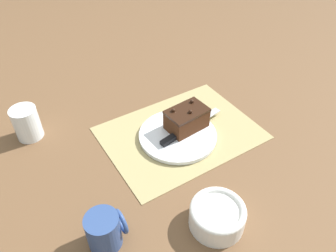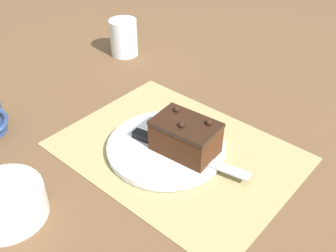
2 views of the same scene
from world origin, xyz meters
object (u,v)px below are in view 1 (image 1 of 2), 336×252
(chocolate_cake, at_px, (186,118))
(coffee_mug, at_px, (105,230))
(drinking_glass, at_px, (27,123))
(cake_plate, at_px, (178,135))
(serving_knife, at_px, (182,132))
(small_bowl, at_px, (217,215))

(chocolate_cake, xyz_separation_m, coffee_mug, (-0.36, -0.22, -0.00))
(drinking_glass, relative_size, coffee_mug, 1.13)
(coffee_mug, bearing_deg, drinking_glass, 96.57)
(cake_plate, xyz_separation_m, drinking_glass, (-0.38, 0.25, 0.04))
(chocolate_cake, height_order, serving_knife, chocolate_cake)
(small_bowl, xyz_separation_m, coffee_mug, (-0.24, 0.10, 0.01))
(chocolate_cake, relative_size, serving_knife, 0.52)
(chocolate_cake, bearing_deg, drinking_glass, 150.72)
(drinking_glass, bearing_deg, serving_knife, -33.05)
(cake_plate, bearing_deg, serving_knife, -23.47)
(drinking_glass, height_order, coffee_mug, drinking_glass)
(small_bowl, bearing_deg, serving_knife, 71.18)
(serving_knife, height_order, coffee_mug, coffee_mug)
(cake_plate, xyz_separation_m, serving_knife, (0.01, -0.01, 0.01))
(chocolate_cake, bearing_deg, cake_plate, -159.56)
(serving_knife, relative_size, drinking_glass, 2.44)
(cake_plate, relative_size, drinking_glass, 2.32)
(cake_plate, distance_m, small_bowl, 0.31)
(serving_knife, relative_size, coffee_mug, 2.77)
(serving_knife, distance_m, small_bowl, 0.31)
(chocolate_cake, xyz_separation_m, drinking_glass, (-0.41, 0.23, 0.00))
(cake_plate, height_order, small_bowl, small_bowl)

